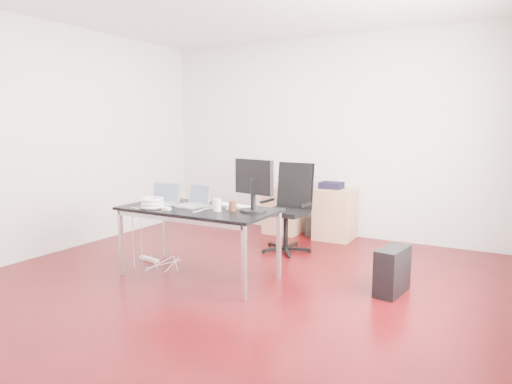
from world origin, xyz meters
The scene contains 18 objects.
room_shell centered at (0.04, 0.00, 1.40)m, with size 5.00×5.00×5.00m.
desk centered at (-0.37, 0.00, 0.68)m, with size 1.60×0.80×0.73m.
office_chair centered at (0.01, 1.40, 0.61)m, with size 0.50×0.52×1.08m.
filing_cabinet_left centered at (-0.46, 2.23, 0.35)m, with size 0.50×0.50×0.70m, color tan.
filing_cabinet_right centered at (0.32, 2.23, 0.35)m, with size 0.50×0.50×0.70m, color tan.
pc_tower centered at (1.50, 0.48, 0.22)m, with size 0.20×0.45×0.44m, color black.
wastebasket centered at (-0.01, 2.25, 0.14)m, with size 0.24×0.24×0.28m, color black.
power_strip centered at (-1.22, 0.17, 0.02)m, with size 0.30×0.06×0.04m, color white.
laptop_left centered at (-0.83, -0.02, 0.79)m, with size 0.37×0.31×0.23m.
laptop_right centered at (-0.47, 0.05, 0.79)m, with size 0.38×0.33×0.23m.
monitor centered at (0.22, 0.11, 1.01)m, with size 0.45×0.26×0.51m.
keyboard centered at (-0.11, 0.23, 0.74)m, with size 0.44×0.14×0.02m, color white.
cup_white centered at (-0.10, -0.06, 0.79)m, with size 0.08×0.08×0.12m, color white.
cup_brown centered at (0.03, 0.02, 0.78)m, with size 0.08×0.08×0.10m, color brown.
cable_coil centered at (-0.77, -0.24, 0.78)m, with size 0.24×0.24×0.11m.
power_adapter centered at (-0.57, -0.26, 0.74)m, with size 0.07×0.07×0.03m, color white.
speaker centered at (-0.49, 2.20, 0.79)m, with size 0.09×0.08×0.18m, color #9E9E9E.
navy_garment centered at (0.25, 2.25, 0.74)m, with size 0.30×0.24×0.09m, color black.
Camera 1 is at (2.38, -3.73, 1.56)m, focal length 32.00 mm.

